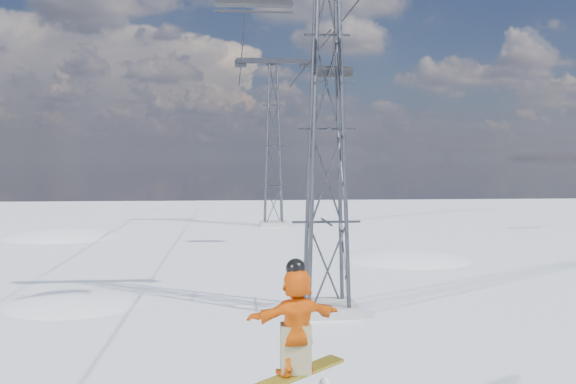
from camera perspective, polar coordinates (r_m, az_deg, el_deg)
name	(u,v)px	position (r m, az deg, el deg)	size (l,w,h in m)	color
lift_tower_near	(327,130)	(19.03, 3.45, 5.50)	(5.20, 1.80, 11.43)	#999999
lift_tower_far	(273,146)	(43.90, -1.32, 4.08)	(5.20, 1.80, 11.43)	#999999
haul_cables	(291,26)	(31.06, 0.29, 14.54)	(4.46, 51.00, 0.06)	black
lift_chair_mid	(333,73)	(32.24, 4.04, 10.52)	(2.01, 0.58, 2.49)	black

